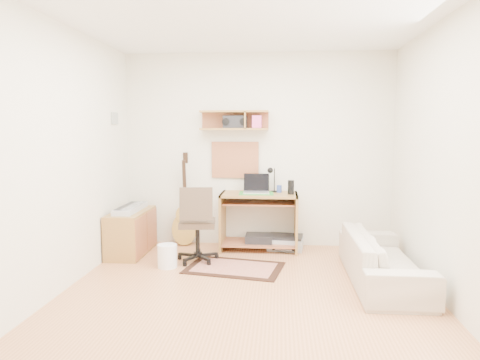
# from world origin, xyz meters

# --- Properties ---
(floor) EXTENTS (3.60, 4.00, 0.01)m
(floor) POSITION_xyz_m (0.00, 0.00, -0.01)
(floor) COLOR tan
(floor) RESTS_ON ground
(ceiling) EXTENTS (3.60, 4.00, 0.01)m
(ceiling) POSITION_xyz_m (0.00, 0.00, 2.60)
(ceiling) COLOR white
(ceiling) RESTS_ON ground
(back_wall) EXTENTS (3.60, 0.01, 2.60)m
(back_wall) POSITION_xyz_m (0.00, 2.00, 1.30)
(back_wall) COLOR silver
(back_wall) RESTS_ON ground
(left_wall) EXTENTS (0.01, 4.00, 2.60)m
(left_wall) POSITION_xyz_m (-1.80, 0.00, 1.30)
(left_wall) COLOR silver
(left_wall) RESTS_ON ground
(right_wall) EXTENTS (0.01, 4.00, 2.60)m
(right_wall) POSITION_xyz_m (1.80, 0.00, 1.30)
(right_wall) COLOR silver
(right_wall) RESTS_ON ground
(wall_shelf) EXTENTS (0.90, 0.25, 0.26)m
(wall_shelf) POSITION_xyz_m (-0.30, 1.88, 1.70)
(wall_shelf) COLOR olive
(wall_shelf) RESTS_ON back_wall
(cork_board) EXTENTS (0.64, 0.03, 0.49)m
(cork_board) POSITION_xyz_m (-0.30, 1.98, 1.17)
(cork_board) COLOR tan
(cork_board) RESTS_ON back_wall
(wall_photo) EXTENTS (0.02, 0.20, 0.15)m
(wall_photo) POSITION_xyz_m (-1.79, 1.50, 1.72)
(wall_photo) COLOR #4C8CBF
(wall_photo) RESTS_ON left_wall
(desk) EXTENTS (1.00, 0.55, 0.75)m
(desk) POSITION_xyz_m (0.04, 1.73, 0.38)
(desk) COLOR olive
(desk) RESTS_ON floor
(laptop) EXTENTS (0.35, 0.35, 0.26)m
(laptop) POSITION_xyz_m (0.00, 1.71, 0.88)
(laptop) COLOR silver
(laptop) RESTS_ON desk
(speaker) EXTENTS (0.08, 0.08, 0.18)m
(speaker) POSITION_xyz_m (0.45, 1.68, 0.84)
(speaker) COLOR black
(speaker) RESTS_ON desk
(desk_lamp) EXTENTS (0.11, 0.11, 0.33)m
(desk_lamp) POSITION_xyz_m (0.24, 1.87, 0.91)
(desk_lamp) COLOR black
(desk_lamp) RESTS_ON desk
(pencil_cup) EXTENTS (0.07, 0.07, 0.10)m
(pencil_cup) POSITION_xyz_m (0.30, 1.83, 0.80)
(pencil_cup) COLOR #2D4189
(pencil_cup) RESTS_ON desk
(boombox) EXTENTS (0.31, 0.14, 0.16)m
(boombox) POSITION_xyz_m (-0.29, 1.87, 1.68)
(boombox) COLOR black
(boombox) RESTS_ON wall_shelf
(rug) EXTENTS (1.17, 0.89, 0.01)m
(rug) POSITION_xyz_m (-0.20, 0.90, 0.01)
(rug) COLOR tan
(rug) RESTS_ON floor
(task_chair) EXTENTS (0.53, 0.53, 0.93)m
(task_chair) POSITION_xyz_m (-0.67, 1.13, 0.47)
(task_chair) COLOR #3E3125
(task_chair) RESTS_ON floor
(cabinet) EXTENTS (0.40, 0.90, 0.55)m
(cabinet) POSITION_xyz_m (-1.58, 1.40, 0.28)
(cabinet) COLOR olive
(cabinet) RESTS_ON floor
(music_keyboard) EXTENTS (0.23, 0.73, 0.06)m
(music_keyboard) POSITION_xyz_m (-1.58, 1.40, 0.58)
(music_keyboard) COLOR #B2B5BA
(music_keyboard) RESTS_ON cabinet
(guitar) EXTENTS (0.36, 0.24, 1.28)m
(guitar) POSITION_xyz_m (-0.99, 1.86, 0.64)
(guitar) COLOR #B38837
(guitar) RESTS_ON floor
(waste_basket) EXTENTS (0.23, 0.23, 0.27)m
(waste_basket) POSITION_xyz_m (-0.97, 0.86, 0.13)
(waste_basket) COLOR white
(waste_basket) RESTS_ON floor
(printer) EXTENTS (0.49, 0.40, 0.17)m
(printer) POSITION_xyz_m (0.39, 1.78, 0.09)
(printer) COLOR #A5A8AA
(printer) RESTS_ON floor
(sofa) EXTENTS (0.50, 1.70, 0.67)m
(sofa) POSITION_xyz_m (1.38, 0.59, 0.33)
(sofa) COLOR #BCAC95
(sofa) RESTS_ON floor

